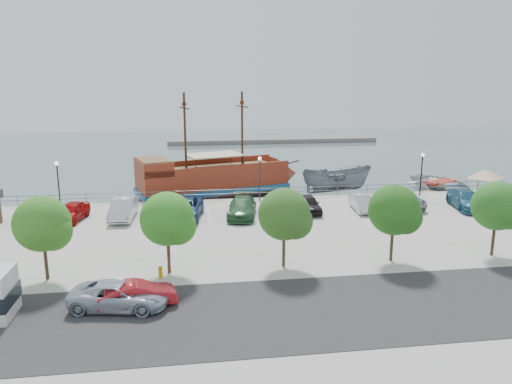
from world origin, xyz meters
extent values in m
plane|color=#475856|center=(0.00, 0.00, -1.00)|extent=(160.00, 160.00, 0.00)
cube|color=#AFAC9A|center=(0.00, -21.00, -0.60)|extent=(100.00, 58.00, 1.20)
cube|color=#2E2B2B|center=(0.00, -16.00, 0.01)|extent=(100.00, 8.00, 0.04)
cube|color=#B0ACA0|center=(0.00, -10.00, 0.01)|extent=(100.00, 4.00, 0.05)
cylinder|color=#5E6062|center=(0.00, 7.80, 0.95)|extent=(50.00, 0.06, 0.06)
cylinder|color=#5E6062|center=(0.00, 7.80, 0.55)|extent=(50.00, 0.06, 0.06)
cube|color=slate|center=(10.00, 55.00, -0.60)|extent=(40.00, 3.00, 0.80)
cube|color=maroon|center=(-4.00, 12.92, 0.83)|extent=(16.15, 9.10, 2.50)
cube|color=#1A5581|center=(-4.00, 12.92, 0.01)|extent=(16.51, 9.46, 0.58)
cone|color=maroon|center=(4.11, 15.39, 0.83)|extent=(4.30, 5.32, 4.62)
cube|color=maroon|center=(-9.99, 11.09, 2.76)|extent=(4.17, 5.45, 1.35)
cube|color=brown|center=(-9.99, 11.09, 3.48)|extent=(3.87, 5.03, 0.12)
cube|color=brown|center=(-3.54, 13.06, 2.13)|extent=(13.22, 7.71, 0.14)
cube|color=maroon|center=(-4.67, 15.13, 2.42)|extent=(14.80, 4.68, 0.67)
cube|color=maroon|center=(-3.32, 10.70, 2.42)|extent=(14.80, 4.68, 0.67)
cylinder|color=#382111|center=(-0.77, 13.90, 6.03)|extent=(0.29, 0.29, 7.90)
cylinder|color=#382111|center=(-6.76, 12.07, 6.03)|extent=(0.29, 0.29, 7.90)
cylinder|color=#382111|center=(-0.77, 13.90, 8.44)|extent=(0.97, 2.80, 0.13)
cylinder|color=#382111|center=(-6.76, 12.07, 8.44)|extent=(0.97, 2.80, 0.13)
cube|color=beige|center=(-3.81, 12.97, 3.53)|extent=(6.41, 5.13, 0.12)
cylinder|color=#382111|center=(4.76, 15.58, 1.99)|extent=(2.34, 0.85, 0.57)
imported|color=slate|center=(9.11, 11.76, 0.46)|extent=(7.56, 2.92, 2.91)
imported|color=silver|center=(21.26, 12.02, -0.22)|extent=(7.75, 8.98, 1.56)
cube|color=slate|center=(-14.53, 9.20, -0.78)|extent=(8.14, 4.58, 0.45)
cube|color=slate|center=(8.39, 9.20, -0.82)|extent=(6.46, 2.06, 0.37)
cube|color=gray|center=(16.33, 9.20, -0.78)|extent=(7.91, 4.03, 0.43)
cylinder|color=slate|center=(20.66, 6.20, 1.01)|extent=(0.07, 0.07, 2.02)
cylinder|color=slate|center=(23.03, 5.92, 1.01)|extent=(0.07, 0.07, 2.02)
cylinder|color=slate|center=(20.37, 3.83, 1.01)|extent=(0.07, 0.07, 2.02)
cylinder|color=slate|center=(22.75, 3.54, 1.01)|extent=(0.07, 0.07, 2.02)
pyramid|color=silver|center=(21.70, 4.87, 2.80)|extent=(4.30, 4.30, 0.83)
imported|color=#A3AEBC|center=(-10.38, -14.33, 0.69)|extent=(5.33, 3.16, 1.39)
imported|color=#B31D23|center=(-9.48, -14.25, 0.66)|extent=(4.17, 2.06, 1.31)
cylinder|color=#D39409|center=(-8.49, -10.80, 0.31)|extent=(0.25, 0.25, 0.63)
sphere|color=#D39409|center=(-8.49, -10.80, 0.65)|extent=(0.27, 0.27, 0.27)
cylinder|color=black|center=(-18.00, 6.50, 2.00)|extent=(0.12, 0.12, 4.00)
sphere|color=#FFF2CC|center=(-18.00, 6.50, 4.10)|extent=(0.36, 0.36, 0.36)
cylinder|color=black|center=(0.00, 6.50, 2.00)|extent=(0.12, 0.12, 4.00)
sphere|color=#FFF2CC|center=(0.00, 6.50, 4.10)|extent=(0.36, 0.36, 0.36)
cylinder|color=black|center=(16.00, 6.50, 2.00)|extent=(0.12, 0.12, 4.00)
sphere|color=#FFF2CC|center=(16.00, 6.50, 4.10)|extent=(0.36, 0.36, 0.36)
cylinder|color=#473321|center=(-15.00, -10.00, 1.10)|extent=(0.20, 0.20, 2.20)
sphere|color=#2F671C|center=(-15.00, -10.00, 3.40)|extent=(3.20, 3.20, 3.20)
sphere|color=#2F671C|center=(-14.40, -10.30, 3.00)|extent=(2.20, 2.20, 2.20)
cylinder|color=#473321|center=(-8.00, -10.00, 1.10)|extent=(0.20, 0.20, 2.20)
sphere|color=#2C6E1D|center=(-8.00, -10.00, 3.40)|extent=(3.20, 3.20, 3.20)
sphere|color=#2C6E1D|center=(-7.40, -10.30, 3.00)|extent=(2.20, 2.20, 2.20)
cylinder|color=#473321|center=(-1.00, -10.00, 1.10)|extent=(0.20, 0.20, 2.20)
sphere|color=#2B551B|center=(-1.00, -10.00, 3.40)|extent=(3.20, 3.20, 3.20)
sphere|color=#2B551B|center=(-0.40, -10.30, 3.00)|extent=(2.20, 2.20, 2.20)
cylinder|color=#473321|center=(6.00, -10.00, 1.10)|extent=(0.20, 0.20, 2.20)
sphere|color=#225217|center=(6.00, -10.00, 3.40)|extent=(3.20, 3.20, 3.20)
sphere|color=#225217|center=(6.60, -10.30, 3.00)|extent=(2.20, 2.20, 2.20)
cylinder|color=#473321|center=(13.00, -10.00, 1.10)|extent=(0.20, 0.20, 2.20)
sphere|color=#275B1C|center=(13.00, -10.00, 3.40)|extent=(3.20, 3.20, 3.20)
sphere|color=#275B1C|center=(13.60, -10.30, 3.00)|extent=(2.20, 2.20, 2.20)
imported|color=#A70809|center=(-16.17, 2.39, 0.76)|extent=(2.67, 4.76, 1.53)
imported|color=silver|center=(-12.06, 2.41, 0.84)|extent=(2.07, 5.18, 1.67)
imported|color=navy|center=(-7.08, 1.74, 0.82)|extent=(3.63, 6.28, 1.65)
imported|color=#2C5B32|center=(-2.24, 1.66, 0.80)|extent=(3.22, 5.83, 1.60)
imported|color=black|center=(3.61, 2.25, 0.74)|extent=(1.79, 4.34, 1.47)
imported|color=silver|center=(8.42, 2.09, 0.69)|extent=(1.77, 4.30, 1.38)
imported|color=slate|center=(12.68, 2.72, 0.75)|extent=(2.75, 5.51, 1.50)
imported|color=#255D7A|center=(17.88, 1.44, 0.80)|extent=(3.17, 5.83, 1.60)
camera|label=1|loc=(-6.84, -38.57, 11.60)|focal=35.00mm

